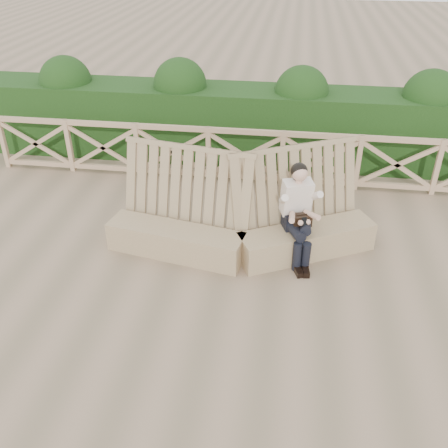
# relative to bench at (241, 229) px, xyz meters

# --- Properties ---
(ground) EXTENTS (60.00, 60.00, 0.00)m
(ground) POSITION_rel_bench_xyz_m (-0.21, -1.10, -0.40)
(ground) COLOR brown
(ground) RESTS_ON ground
(bench) EXTENTS (4.15, 1.67, 1.59)m
(bench) POSITION_rel_bench_xyz_m (0.00, 0.00, 0.00)
(bench) COLOR olive
(bench) RESTS_ON ground
(woman) EXTENTS (0.57, 0.97, 1.50)m
(woman) POSITION_rel_bench_xyz_m (0.84, 0.01, 0.39)
(woman) COLOR black
(woman) RESTS_ON ground
(guardrail) EXTENTS (10.10, 0.09, 1.10)m
(guardrail) POSITION_rel_bench_xyz_m (-0.21, 2.40, 0.15)
(guardrail) COLOR #9C7D5A
(guardrail) RESTS_ON ground
(hedge) EXTENTS (12.00, 1.20, 1.50)m
(hedge) POSITION_rel_bench_xyz_m (-0.21, 3.60, 0.35)
(hedge) COLOR black
(hedge) RESTS_ON ground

